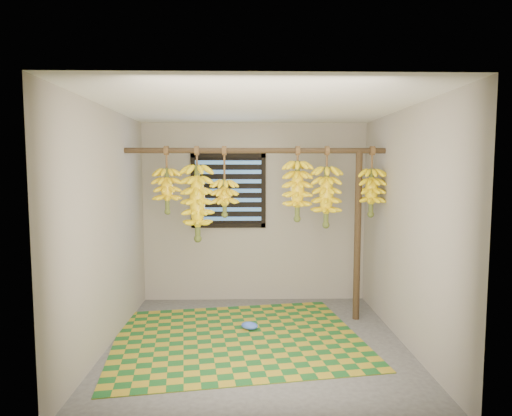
{
  "coord_description": "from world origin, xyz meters",
  "views": [
    {
      "loc": [
        -0.1,
        -4.25,
        1.79
      ],
      "look_at": [
        0.0,
        0.55,
        1.35
      ],
      "focal_mm": 30.0,
      "sensor_mm": 36.0,
      "label": 1
    }
  ],
  "objects_px": {
    "support_post": "(358,236)",
    "banana_bunch_a": "(167,191)",
    "banana_bunch_b": "(197,203)",
    "banana_bunch_c": "(225,198)",
    "banana_bunch_e": "(326,197)",
    "banana_bunch_d": "(297,191)",
    "banana_bunch_f": "(371,192)",
    "woven_mat": "(238,338)",
    "plastic_bag": "(250,326)"
  },
  "relations": [
    {
      "from": "banana_bunch_a",
      "to": "banana_bunch_d",
      "type": "height_order",
      "value": "same"
    },
    {
      "from": "plastic_bag",
      "to": "banana_bunch_a",
      "type": "distance_m",
      "value": 1.8
    },
    {
      "from": "banana_bunch_a",
      "to": "banana_bunch_b",
      "type": "relative_size",
      "value": 0.71
    },
    {
      "from": "banana_bunch_d",
      "to": "banana_bunch_f",
      "type": "xyz_separation_m",
      "value": [
        0.87,
        0.0,
        -0.02
      ]
    },
    {
      "from": "plastic_bag",
      "to": "banana_bunch_e",
      "type": "relative_size",
      "value": 0.21
    },
    {
      "from": "woven_mat",
      "to": "banana_bunch_c",
      "type": "height_order",
      "value": "banana_bunch_c"
    },
    {
      "from": "banana_bunch_a",
      "to": "banana_bunch_f",
      "type": "distance_m",
      "value": 2.37
    },
    {
      "from": "woven_mat",
      "to": "banana_bunch_c",
      "type": "relative_size",
      "value": 3.14
    },
    {
      "from": "banana_bunch_a",
      "to": "plastic_bag",
      "type": "bearing_deg",
      "value": -19.27
    },
    {
      "from": "banana_bunch_b",
      "to": "banana_bunch_c",
      "type": "height_order",
      "value": "same"
    },
    {
      "from": "banana_bunch_b",
      "to": "banana_bunch_e",
      "type": "bearing_deg",
      "value": 0.0
    },
    {
      "from": "banana_bunch_f",
      "to": "banana_bunch_c",
      "type": "bearing_deg",
      "value": -180.0
    },
    {
      "from": "plastic_bag",
      "to": "banana_bunch_f",
      "type": "distance_m",
      "value": 2.07
    },
    {
      "from": "support_post",
      "to": "woven_mat",
      "type": "distance_m",
      "value": 1.81
    },
    {
      "from": "banana_bunch_c",
      "to": "banana_bunch_d",
      "type": "distance_m",
      "value": 0.85
    },
    {
      "from": "banana_bunch_c",
      "to": "woven_mat",
      "type": "bearing_deg",
      "value": -74.34
    },
    {
      "from": "banana_bunch_f",
      "to": "banana_bunch_d",
      "type": "bearing_deg",
      "value": -180.0
    },
    {
      "from": "support_post",
      "to": "banana_bunch_a",
      "type": "distance_m",
      "value": 2.29
    },
    {
      "from": "woven_mat",
      "to": "banana_bunch_a",
      "type": "relative_size",
      "value": 3.29
    },
    {
      "from": "woven_mat",
      "to": "plastic_bag",
      "type": "bearing_deg",
      "value": 60.38
    },
    {
      "from": "banana_bunch_c",
      "to": "banana_bunch_f",
      "type": "height_order",
      "value": "same"
    },
    {
      "from": "plastic_bag",
      "to": "banana_bunch_e",
      "type": "height_order",
      "value": "banana_bunch_e"
    },
    {
      "from": "support_post",
      "to": "banana_bunch_d",
      "type": "relative_size",
      "value": 2.32
    },
    {
      "from": "plastic_bag",
      "to": "banana_bunch_c",
      "type": "distance_m",
      "value": 1.47
    },
    {
      "from": "banana_bunch_c",
      "to": "banana_bunch_e",
      "type": "relative_size",
      "value": 0.87
    },
    {
      "from": "support_post",
      "to": "plastic_bag",
      "type": "relative_size",
      "value": 10.31
    },
    {
      "from": "banana_bunch_f",
      "to": "banana_bunch_a",
      "type": "bearing_deg",
      "value": -180.0
    },
    {
      "from": "banana_bunch_d",
      "to": "plastic_bag",
      "type": "bearing_deg",
      "value": -149.39
    },
    {
      "from": "banana_bunch_b",
      "to": "banana_bunch_d",
      "type": "relative_size",
      "value": 1.27
    },
    {
      "from": "support_post",
      "to": "banana_bunch_f",
      "type": "bearing_deg",
      "value": 0.0
    },
    {
      "from": "support_post",
      "to": "banana_bunch_b",
      "type": "relative_size",
      "value": 1.83
    },
    {
      "from": "banana_bunch_a",
      "to": "banana_bunch_d",
      "type": "relative_size",
      "value": 0.9
    },
    {
      "from": "banana_bunch_d",
      "to": "support_post",
      "type": "bearing_deg",
      "value": 0.0
    },
    {
      "from": "support_post",
      "to": "banana_bunch_f",
      "type": "xyz_separation_m",
      "value": [
        0.15,
        0.0,
        0.52
      ]
    },
    {
      "from": "banana_bunch_c",
      "to": "banana_bunch_e",
      "type": "distance_m",
      "value": 1.19
    },
    {
      "from": "support_post",
      "to": "plastic_bag",
      "type": "bearing_deg",
      "value": -165.43
    },
    {
      "from": "banana_bunch_e",
      "to": "banana_bunch_b",
      "type": "bearing_deg",
      "value": 180.0
    },
    {
      "from": "plastic_bag",
      "to": "banana_bunch_f",
      "type": "relative_size",
      "value": 0.24
    },
    {
      "from": "banana_bunch_c",
      "to": "banana_bunch_d",
      "type": "bearing_deg",
      "value": 0.0
    },
    {
      "from": "banana_bunch_b",
      "to": "banana_bunch_c",
      "type": "bearing_deg",
      "value": 0.0
    },
    {
      "from": "support_post",
      "to": "banana_bunch_a",
      "type": "xyz_separation_m",
      "value": [
        -2.22,
        0.0,
        0.54
      ]
    },
    {
      "from": "support_post",
      "to": "woven_mat",
      "type": "xyz_separation_m",
      "value": [
        -1.4,
        -0.56,
        -0.99
      ]
    },
    {
      "from": "plastic_bag",
      "to": "banana_bunch_d",
      "type": "xyz_separation_m",
      "value": [
        0.56,
        0.33,
        1.49
      ]
    },
    {
      "from": "plastic_bag",
      "to": "banana_bunch_c",
      "type": "relative_size",
      "value": 0.24
    },
    {
      "from": "banana_bunch_b",
      "to": "woven_mat",
      "type": "bearing_deg",
      "value": -49.82
    },
    {
      "from": "banana_bunch_a",
      "to": "banana_bunch_f",
      "type": "bearing_deg",
      "value": 0.0
    },
    {
      "from": "support_post",
      "to": "plastic_bag",
      "type": "height_order",
      "value": "support_post"
    },
    {
      "from": "banana_bunch_b",
      "to": "banana_bunch_e",
      "type": "xyz_separation_m",
      "value": [
        1.5,
        0.0,
        0.07
      ]
    },
    {
      "from": "plastic_bag",
      "to": "banana_bunch_d",
      "type": "height_order",
      "value": "banana_bunch_d"
    },
    {
      "from": "woven_mat",
      "to": "banana_bunch_b",
      "type": "bearing_deg",
      "value": 130.18
    }
  ]
}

